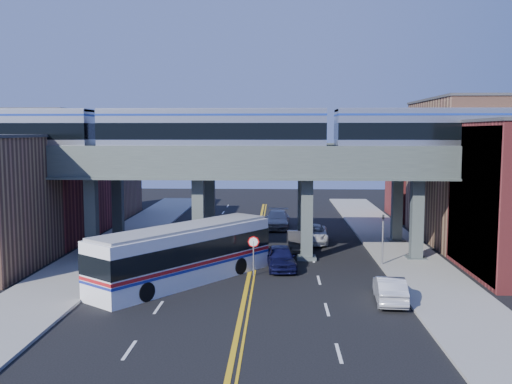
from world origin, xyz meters
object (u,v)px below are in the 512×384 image
Objects in this scene: stop_sign at (254,249)px; transit_bus at (185,255)px; traffic_signal at (383,234)px; car_parked_curb at (390,289)px; car_lane_a at (281,257)px; car_lane_d at (277,219)px; car_lane_b at (298,241)px; car_lane_c at (313,234)px; transit_train at (213,132)px.

transit_bus is at bearing -157.34° from stop_sign.
car_parked_curb is at bearing -97.49° from traffic_signal.
traffic_signal is 0.33× the size of transit_bus.
traffic_signal is 7.35m from car_lane_a.
car_lane_b is at bearing -78.51° from car_lane_d.
stop_sign is 8.72m from car_lane_b.
car_lane_d reaches higher than car_lane_b.
car_lane_b is (1.37, 6.14, -0.04)m from car_lane_a.
car_lane_c is (-4.36, 8.37, -1.55)m from traffic_signal.
car_lane_d is at bearing 21.65° from transit_bus.
traffic_signal is (12.09, -2.00, -7.10)m from transit_train.
car_lane_a is (6.03, 3.69, -0.95)m from transit_bus.
car_parked_curb is (5.99, -7.43, -0.07)m from car_lane_a.
car_lane_c is at bearing 117.52° from traffic_signal.
transit_train is 8.72× the size of car_lane_d.
traffic_signal is at bearing 3.38° from car_lane_a.
transit_bus is at bearing -153.75° from car_lane_a.
transit_bus reaches higher than car_lane_b.
car_parked_curb is at bearing -72.76° from car_lane_b.
transit_bus is 2.12× the size of car_lane_d.
car_lane_d is 25.01m from car_parked_curb.
transit_bus is 21.28m from car_lane_d.
car_parked_curb is at bearing -76.57° from car_lane_c.
car_parked_curb is (-1.12, -8.51, -1.57)m from traffic_signal.
stop_sign is at bearing -112.97° from car_lane_b.
car_lane_b is 3.58m from car_lane_c.
car_lane_a reaches higher than car_parked_curb.
transit_train reaches higher than traffic_signal.
car_parked_curb is at bearing -43.76° from transit_train.
transit_train is 14.16m from traffic_signal.
car_lane_c is at bearing 68.53° from car_lane_a.
car_lane_d is (1.50, 18.70, -0.92)m from stop_sign.
car_lane_a is 1.06× the size of car_parked_curb.
car_parked_curb is (3.24, -16.87, -0.02)m from car_lane_c.
transit_train is 17.49m from car_parked_curb.
stop_sign is 0.56× the size of car_lane_a.
stop_sign is at bearing -91.98° from car_lane_d.
car_lane_c is at bearing 3.55° from transit_bus.
transit_train is 10.26m from transit_bus.
car_lane_d is at bearing 85.75° from car_lane_a.
car_lane_a is at bearing -171.38° from traffic_signal.
car_lane_a is (-7.11, -1.08, -1.50)m from traffic_signal.
stop_sign is (3.19, -5.00, -7.64)m from transit_train.
transit_bus reaches higher than stop_sign.
car_lane_c is (1.38, 3.30, -0.01)m from car_lane_b.
car_lane_b is (6.35, 3.06, -8.64)m from transit_train.
car_parked_curb is (7.78, -5.51, -1.03)m from stop_sign.
transit_bus is 12.34m from car_lane_b.
transit_train is at bearing 28.52° from transit_bus.
transit_bus reaches higher than car_lane_d.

